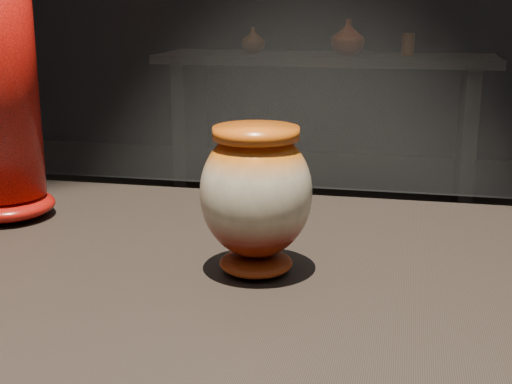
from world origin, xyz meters
TOP-DOWN VIEW (x-y plane):
  - main_vase at (-0.13, 0.04)m, footprint 0.17×0.17m
  - back_shelf at (-0.46, 3.57)m, footprint 2.00×0.60m
  - back_vase_left at (-0.91, 3.59)m, footprint 0.19×0.19m
  - back_vase_mid at (-0.33, 3.55)m, footprint 0.27×0.27m
  - back_vase_right at (0.02, 3.58)m, footprint 0.07×0.07m

SIDE VIEW (x-z plane):
  - back_shelf at x=-0.46m, z-range 0.19..1.09m
  - back_vase_right at x=0.02m, z-range 0.90..1.03m
  - back_vase_left at x=-0.91m, z-range 0.90..1.05m
  - main_vase at x=-0.13m, z-range 0.91..1.08m
  - back_vase_mid at x=-0.33m, z-range 0.90..1.10m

